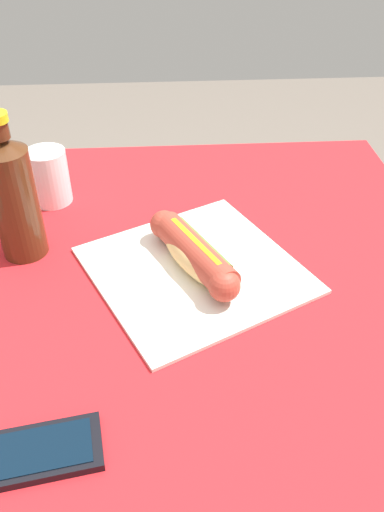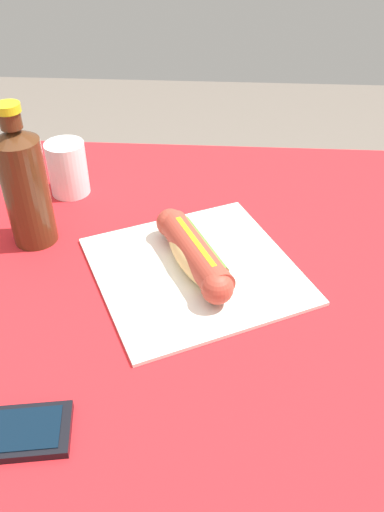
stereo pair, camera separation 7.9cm
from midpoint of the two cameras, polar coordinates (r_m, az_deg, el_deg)
dining_table at (r=0.88m, az=2.70°, el=-11.80°), size 0.98×0.83×0.75m
paper_wrapper at (r=0.81m, az=2.80°, el=-1.61°), size 0.39×0.39×0.01m
hot_dog at (r=0.79m, az=2.93°, el=0.15°), size 0.20×0.13×0.05m
cell_phone at (r=0.63m, az=-15.68°, el=-18.21°), size 0.09×0.14×0.01m
soda_bottle at (r=0.85m, az=-15.17°, el=7.38°), size 0.07×0.07×0.23m
drinking_cup at (r=1.00m, az=-11.13°, el=9.25°), size 0.07×0.07×0.10m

